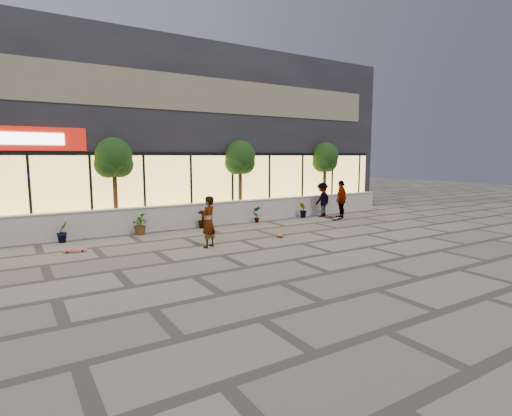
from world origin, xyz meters
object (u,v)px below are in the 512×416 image
skateboard_center (280,234)px  skateboard_right_near (335,216)px  skateboard_right_far (337,218)px  skater_center (208,222)px  skateboard_left (75,250)px  skater_right_far (322,200)px  tree_mideast (240,159)px  skater_right_near (341,200)px  tree_midwest (114,160)px  tree_east (325,159)px

skateboard_center → skateboard_right_near: bearing=-24.2°
skateboard_right_far → skater_center: bearing=172.7°
skateboard_left → skateboard_right_far: skateboard_right_far is taller
skateboard_right_near → skater_right_far: bearing=131.0°
skater_center → skateboard_left: (-4.06, 1.65, -0.82)m
tree_mideast → skateboard_left: 9.13m
skateboard_left → skateboard_right_near: bearing=14.7°
skater_right_far → skateboard_right_near: skater_right_far is taller
skateboard_left → skateboard_right_near: skateboard_right_near is taller
skater_right_near → skateboard_right_far: skater_right_near is taller
skateboard_right_near → skater_center: bearing=-151.0°
tree_mideast → skateboard_right_near: bearing=-24.1°
tree_midwest → skater_right_far: bearing=-7.9°
skater_right_near → skater_right_far: size_ratio=1.09×
skater_right_near → skateboard_center: size_ratio=2.39×
skateboard_center → skateboard_right_far: 5.12m
skater_right_far → skateboard_right_far: skater_right_far is taller
tree_midwest → skater_center: (2.01, -4.81, -2.09)m
tree_east → skateboard_center: bearing=-144.0°
tree_midwest → skateboard_right_near: 11.08m
skateboard_center → skateboard_right_near: 5.84m
skater_center → skateboard_left: bearing=-53.0°
tree_mideast → skater_center: size_ratio=2.19×
tree_mideast → skateboard_center: tree_mideast is taller
skateboard_left → skateboard_right_far: (12.06, 0.50, 0.00)m
skater_right_far → skateboard_right_far: bearing=67.1°
tree_midwest → skater_right_far: (10.14, -1.40, -2.10)m
tree_east → tree_mideast: bearing=180.0°
skater_center → skateboard_center: skater_center is taller
tree_east → skater_right_near: 3.31m
skateboard_right_far → skater_right_far: bearing=61.3°
tree_mideast → skateboard_center: size_ratio=4.86×
skater_right_near → skateboard_left: bearing=-21.5°
tree_east → skater_center: bearing=-153.1°
tree_midwest → skateboard_right_near: bearing=-10.9°
tree_east → skateboard_right_far: bearing=-119.5°
tree_mideast → skateboard_left: tree_mideast is taller
skater_right_near → skater_right_far: bearing=-95.4°
skateboard_center → skater_right_far: bearing=-17.2°
tree_east → skateboard_right_far: (-1.50, -2.66, -2.91)m
skater_right_far → skateboard_right_far: 1.50m
tree_east → skateboard_left: bearing=-166.9°
skater_center → skateboard_center: size_ratio=2.22×
tree_midwest → skateboard_left: 4.76m
tree_east → skateboard_right_near: size_ratio=4.57×
skater_right_near → skateboard_left: (-12.56, -0.73, -0.89)m
skater_right_far → skater_right_near: bearing=92.8°
tree_east → tree_midwest: bearing=180.0°
tree_midwest → tree_mideast: size_ratio=1.00×
skateboard_center → skateboard_right_far: (4.76, 1.89, -0.01)m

